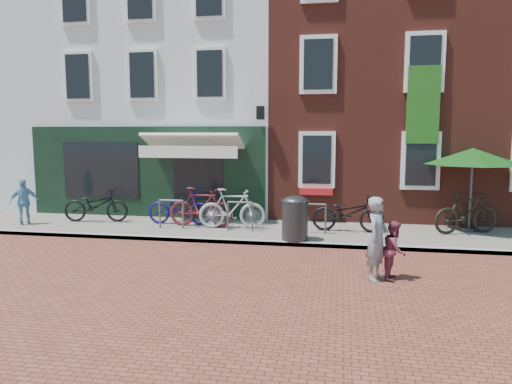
% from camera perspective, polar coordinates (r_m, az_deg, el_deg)
% --- Properties ---
extents(ground, '(80.00, 80.00, 0.00)m').
position_cam_1_polar(ground, '(12.14, 3.92, -6.43)').
color(ground, brown).
extents(sidewalk, '(24.00, 3.00, 0.10)m').
position_cam_1_polar(sidewalk, '(13.53, 8.85, -4.86)').
color(sidewalk, slate).
rests_on(sidewalk, ground).
extents(building_stucco, '(8.00, 8.00, 9.00)m').
position_cam_1_polar(building_stucco, '(19.82, -8.49, 11.88)').
color(building_stucco, silver).
rests_on(building_stucco, ground).
extents(building_brick_mid, '(6.00, 8.00, 10.00)m').
position_cam_1_polar(building_brick_mid, '(18.87, 12.68, 13.55)').
color(building_brick_mid, maroon).
rests_on(building_brick_mid, ground).
extents(filler_left, '(7.00, 8.00, 9.00)m').
position_cam_1_polar(filler_left, '(23.30, -26.56, 10.50)').
color(filler_left, silver).
rests_on(filler_left, ground).
extents(litter_bin, '(0.66, 0.66, 1.21)m').
position_cam_1_polar(litter_bin, '(12.28, 4.61, -2.82)').
color(litter_bin, '#2E2E30').
rests_on(litter_bin, sidewalk).
extents(parasol, '(2.58, 2.58, 2.40)m').
position_cam_1_polar(parasol, '(14.58, 24.21, 4.20)').
color(parasol, '#4C4C4F').
rests_on(parasol, sidewalk).
extents(woman, '(0.59, 0.69, 1.61)m').
position_cam_1_polar(woman, '(9.61, 14.10, -5.35)').
color(woman, gray).
rests_on(woman, ground).
extents(boy, '(0.54, 0.63, 1.14)m').
position_cam_1_polar(boy, '(9.79, 16.00, -6.60)').
color(boy, maroon).
rests_on(boy, ground).
extents(cafe_person, '(0.84, 0.73, 1.35)m').
position_cam_1_polar(cafe_person, '(15.88, -25.65, -1.04)').
color(cafe_person, '#669CBD').
rests_on(cafe_person, sidewalk).
extents(bicycle_0, '(2.04, 0.98, 1.03)m').
position_cam_1_polar(bicycle_0, '(15.55, -18.34, -1.46)').
color(bicycle_0, black).
rests_on(bicycle_0, sidewalk).
extents(bicycle_1, '(1.93, 0.66, 1.14)m').
position_cam_1_polar(bicycle_1, '(14.07, -6.54, -1.78)').
color(bicycle_1, '#58171F').
rests_on(bicycle_1, sidewalk).
extents(bicycle_2, '(1.97, 0.71, 1.03)m').
position_cam_1_polar(bicycle_2, '(14.52, -8.99, -1.77)').
color(bicycle_2, '#150A59').
rests_on(bicycle_2, sidewalk).
extents(bicycle_3, '(1.96, 0.78, 1.14)m').
position_cam_1_polar(bicycle_3, '(13.75, -2.84, -1.95)').
color(bicycle_3, '#A5A6A8').
rests_on(bicycle_3, sidewalk).
extents(bicycle_4, '(1.99, 0.77, 1.03)m').
position_cam_1_polar(bicycle_4, '(13.55, 10.78, -2.46)').
color(bicycle_4, black).
rests_on(bicycle_4, sidewalk).
extents(bicycle_5, '(1.96, 1.21, 1.14)m').
position_cam_1_polar(bicycle_5, '(14.20, 23.57, -2.26)').
color(bicycle_5, black).
rests_on(bicycle_5, sidewalk).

